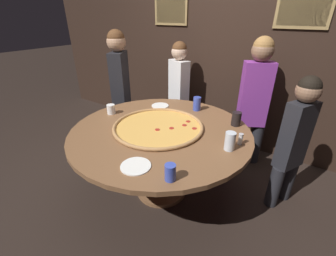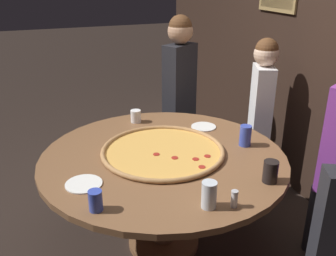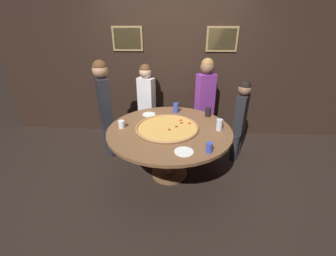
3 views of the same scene
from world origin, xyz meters
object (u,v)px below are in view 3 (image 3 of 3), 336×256
Objects in this scene: drink_cup_centre_back at (209,148)px; diner_centre_back at (147,99)px; drink_cup_beside_pizza at (219,125)px; diner_side_left at (241,116)px; drink_cup_near_left at (208,112)px; dining_table at (169,137)px; drink_cup_by_shaker at (122,124)px; white_plate_left_side at (184,152)px; diner_side_right at (205,97)px; white_plate_right_side at (149,114)px; condiment_shaker at (221,123)px; diner_far_right at (104,104)px; drink_cup_far_right at (176,108)px; giant_pizza at (167,128)px.

drink_cup_centre_back is 0.08× the size of diner_centre_back.
drink_cup_beside_pizza is 0.12× the size of diner_side_left.
dining_table is at bearing -139.82° from drink_cup_near_left.
drink_cup_by_shaker is (-0.64, 0.00, 0.17)m from dining_table.
diner_side_right is (0.36, 1.61, 0.11)m from white_plate_left_side.
diner_centre_back is 0.93× the size of diner_side_right.
dining_table is 0.59m from white_plate_right_side.
white_plate_right_side is 1.09m from condiment_shaker.
diner_centre_back is (-0.66, 1.65, 0.04)m from white_plate_left_side.
diner_side_left is 0.92× the size of diner_centre_back.
white_plate_left_side is at bearing 134.96° from diner_centre_back.
white_plate_right_side is at bearing -124.99° from diner_far_right.
dining_table is at bearing -146.06° from diner_far_right.
white_plate_left_side is at bearing -34.23° from drink_cup_by_shaker.
diner_side_left is (0.87, 1.10, -0.02)m from white_plate_left_side.
condiment_shaker is (0.63, -0.46, -0.03)m from drink_cup_far_right.
white_plate_right_side is (-0.89, 0.01, -0.06)m from drink_cup_near_left.
dining_table is at bearing -168.86° from condiment_shaker.
diner_far_right is at bearing 176.71° from drink_cup_near_left.
white_plate_left_side is at bearing -176.01° from drink_cup_centre_back.
white_plate_right_side and white_plate_left_side have the same top height.
white_plate_right_side is at bearing 162.24° from condiment_shaker.
drink_cup_beside_pizza is (0.10, -0.45, 0.01)m from drink_cup_near_left.
drink_cup_beside_pizza and drink_cup_far_right have the same top height.
diner_centre_back is at bearing 119.75° from drink_cup_centre_back.
drink_cup_centre_back is 0.72m from condiment_shaker.
giant_pizza is 1.16m from diner_far_right.
drink_cup_near_left is 1.19m from diner_centre_back.
drink_cup_beside_pizza is 0.69× the size of white_plate_left_side.
drink_cup_centre_back reaches higher than giant_pizza.
diner_far_right reaches higher than drink_cup_far_right.
drink_cup_far_right is at bearing 80.25° from giant_pizza.
white_plate_left_side is 0.14× the size of diner_side_right.
diner_side_right reaches higher than drink_cup_by_shaker.
white_plate_left_side is 1.78m from diner_centre_back.
drink_cup_near_left is 0.09× the size of diner_side_right.
diner_side_right is at bearing -100.98° from diner_far_right.
drink_cup_beside_pizza is 1.55m from diner_centre_back.
condiment_shaker is (0.70, 0.14, 0.17)m from dining_table.
diner_side_left is at bearing 52.13° from drink_cup_beside_pizza.
diner_centre_back is at bearing 111.91° from giant_pizza.
giant_pizza reaches higher than dining_table.
drink_cup_far_right is 1.54× the size of condiment_shaker.
giant_pizza is at bearing 111.28° from white_plate_left_side.
giant_pizza is at bearing 32.56° from diner_side_right.
drink_cup_far_right reaches higher than giant_pizza.
drink_cup_near_left is at bearing 21.15° from drink_cup_by_shaker.
dining_table is 1.30× the size of diner_side_left.
dining_table is 11.14× the size of drink_cup_beside_pizza.
dining_table is at bearing 34.24° from diner_side_right.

